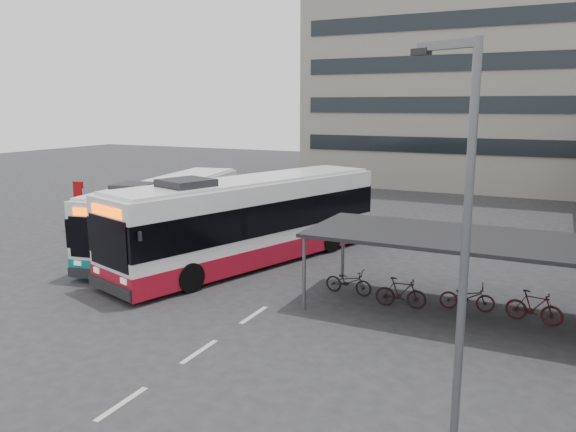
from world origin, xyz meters
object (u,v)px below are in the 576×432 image
at_px(bus_teal, 169,214).
at_px(lamp_post, 461,234).
at_px(bus_main, 251,221).
at_px(pedestrian, 93,256).

xyz_separation_m(bus_teal, lamp_post, (14.68, -10.74, 2.76)).
xyz_separation_m(bus_main, bus_teal, (-4.69, 0.53, -0.21)).
height_order(bus_teal, pedestrian, bus_teal).
bearing_deg(bus_main, bus_teal, -168.44).
bearing_deg(lamp_post, pedestrian, -178.23).
relative_size(pedestrian, lamp_post, 0.24).
bearing_deg(pedestrian, bus_main, -18.68).
relative_size(bus_teal, pedestrian, 6.36).
bearing_deg(lamp_post, bus_main, 157.29).
distance_m(bus_main, lamp_post, 14.51).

